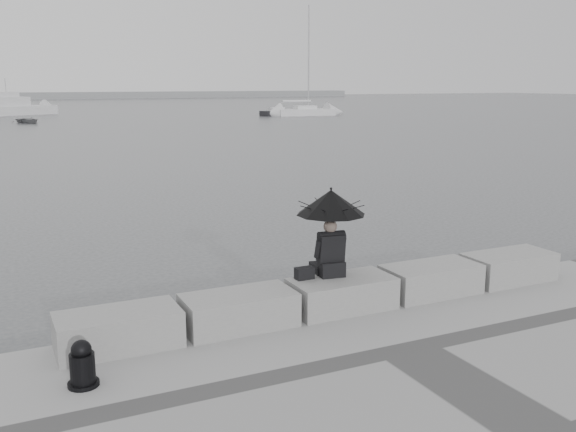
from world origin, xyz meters
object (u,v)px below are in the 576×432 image
seated_person (331,214)px  mooring_bollard (82,367)px  small_motorboat (282,113)px  motor_cruiser (15,108)px  dinghy (28,120)px  sailboat_right (305,111)px

seated_person → mooring_bollard: (-3.90, -1.15, -1.24)m
seated_person → small_motorboat: seated_person is taller
motor_cruiser → small_motorboat: 32.62m
mooring_bollard → dinghy: bearing=86.7°
small_motorboat → dinghy: 28.86m
small_motorboat → sailboat_right: bearing=-43.8°
sailboat_right → dinghy: (-31.17, -1.12, -0.25)m
seated_person → small_motorboat: (28.40, 62.63, -1.66)m
seated_person → sailboat_right: bearing=71.4°
seated_person → dinghy: bearing=98.5°
mooring_bollard → small_motorboat: size_ratio=0.10×
mooring_bollard → sailboat_right: sailboat_right is taller
sailboat_right → mooring_bollard: bearing=-115.1°
seated_person → sailboat_right: 68.52m
mooring_bollard → sailboat_right: size_ratio=0.04×
mooring_bollard → motor_cruiser: 78.82m
small_motorboat → dinghy: size_ratio=1.74×
sailboat_right → dinghy: size_ratio=3.91×
sailboat_right → small_motorboat: (-2.42, 1.45, -0.21)m
seated_person → sailboat_right: sailboat_right is taller
sailboat_right → motor_cruiser: 35.43m
motor_cruiser → dinghy: size_ratio=3.06×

